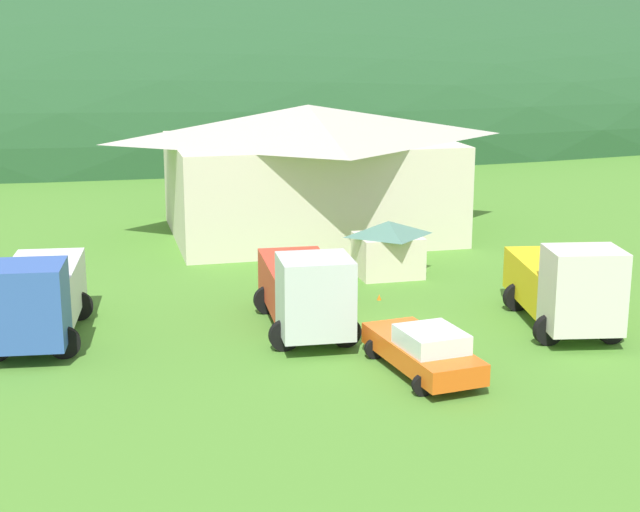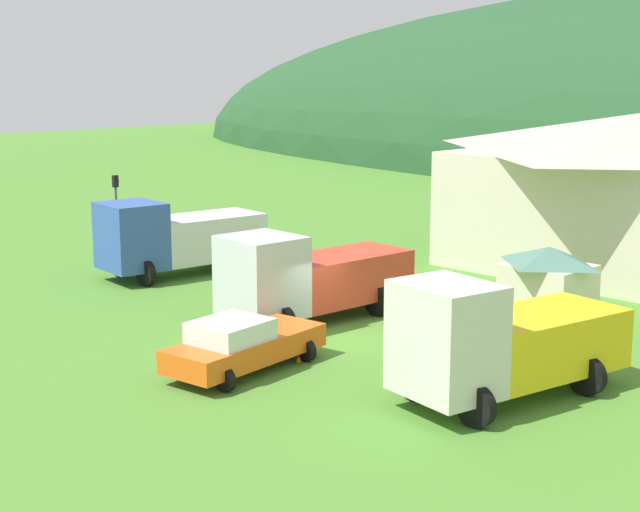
# 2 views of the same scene
# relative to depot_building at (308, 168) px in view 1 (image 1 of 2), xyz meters

# --- Properties ---
(ground_plane) EXTENTS (200.00, 200.00, 0.00)m
(ground_plane) POSITION_rel_depot_building_xyz_m (-1.37, -17.12, -3.59)
(ground_plane) COLOR #4C842D
(forested_hill_backdrop) EXTENTS (169.79, 60.00, 35.01)m
(forested_hill_backdrop) POSITION_rel_depot_building_xyz_m (-1.37, 50.51, -3.59)
(forested_hill_backdrop) COLOR #234C28
(forested_hill_backdrop) RESTS_ON ground
(depot_building) EXTENTS (15.61, 12.01, 6.96)m
(depot_building) POSITION_rel_depot_building_xyz_m (0.00, 0.00, 0.00)
(depot_building) COLOR beige
(depot_building) RESTS_ON ground
(play_shed_cream) EXTENTS (3.02, 2.70, 2.52)m
(play_shed_cream) POSITION_rel_depot_building_xyz_m (1.49, -9.50, -2.29)
(play_shed_cream) COLOR beige
(play_shed_cream) RESTS_ON ground
(box_truck_blue) EXTENTS (3.84, 7.45, 3.34)m
(box_truck_blue) POSITION_rel_depot_building_xyz_m (-13.54, -15.22, -1.89)
(box_truck_blue) COLOR #3356AD
(box_truck_blue) RESTS_ON ground
(tow_truck_silver) EXTENTS (3.53, 7.51, 3.31)m
(tow_truck_silver) POSITION_rel_depot_building_xyz_m (-3.95, -16.48, -1.95)
(tow_truck_silver) COLOR silver
(tow_truck_silver) RESTS_ON ground
(flatbed_truck_yellow) EXTENTS (4.08, 7.26, 3.50)m
(flatbed_truck_yellow) POSITION_rel_depot_building_xyz_m (5.55, -18.42, -1.91)
(flatbed_truck_yellow) COLOR silver
(flatbed_truck_yellow) RESTS_ON ground
(service_pickup_orange) EXTENTS (2.87, 5.49, 1.66)m
(service_pickup_orange) POSITION_rel_depot_building_xyz_m (-1.21, -21.74, -2.76)
(service_pickup_orange) COLOR orange
(service_pickup_orange) RESTS_ON ground
(traffic_cone_near_pickup) EXTENTS (0.36, 0.36, 0.49)m
(traffic_cone_near_pickup) POSITION_rel_depot_building_xyz_m (-0.07, -13.22, -3.59)
(traffic_cone_near_pickup) COLOR orange
(traffic_cone_near_pickup) RESTS_ON ground
(traffic_cone_mid_row) EXTENTS (0.36, 0.36, 0.46)m
(traffic_cone_mid_row) POSITION_rel_depot_building_xyz_m (-0.69, -19.93, -3.59)
(traffic_cone_mid_row) COLOR orange
(traffic_cone_mid_row) RESTS_ON ground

